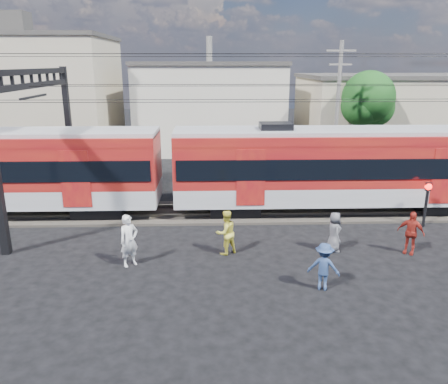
{
  "coord_description": "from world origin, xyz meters",
  "views": [
    {
      "loc": [
        -2.0,
        -12.49,
        7.16
      ],
      "look_at": [
        -1.44,
        5.0,
        1.99
      ],
      "focal_mm": 35.0,
      "sensor_mm": 36.0,
      "label": 1
    }
  ],
  "objects": [
    {
      "name": "pedestrian_d",
      "position": [
        5.75,
        3.03,
        0.86
      ],
      "size": [
        1.06,
        0.93,
        1.72
      ],
      "primitive_type": "imported",
      "rotation": [
        0.0,
        0.0,
        -0.63
      ],
      "color": "maroon",
      "rests_on": "ground"
    },
    {
      "name": "catenary",
      "position": [
        -8.65,
        8.0,
        5.14
      ],
      "size": [
        70.0,
        9.3,
        7.52
      ],
      "color": "black",
      "rests_on": "ground"
    },
    {
      "name": "commuter_train",
      "position": [
        4.51,
        8.0,
        2.4
      ],
      "size": [
        50.3,
        3.08,
        4.17
      ],
      "color": "black",
      "rests_on": "ground"
    },
    {
      "name": "rail_far",
      "position": [
        0.0,
        8.75,
        0.18
      ],
      "size": [
        70.0,
        0.12,
        0.12
      ],
      "primitive_type": "cube",
      "color": "#59544C",
      "rests_on": "track_bed"
    },
    {
      "name": "tree_near",
      "position": [
        9.19,
        18.09,
        4.66
      ],
      "size": [
        3.82,
        3.64,
        6.72
      ],
      "color": "#382619",
      "rests_on": "ground"
    },
    {
      "name": "crossing_signal",
      "position": [
        7.68,
        5.85,
        1.45
      ],
      "size": [
        0.3,
        0.3,
        2.09
      ],
      "color": "black",
      "rests_on": "ground"
    },
    {
      "name": "pedestrian_b",
      "position": [
        -1.42,
        3.22,
        0.88
      ],
      "size": [
        1.08,
        1.02,
        1.77
      ],
      "primitive_type": "imported",
      "rotation": [
        0.0,
        0.0,
        3.68
      ],
      "color": "#D4CB42",
      "rests_on": "ground"
    },
    {
      "name": "building_midwest",
      "position": [
        -2.0,
        27.0,
        3.66
      ],
      "size": [
        12.24,
        12.24,
        7.3
      ],
      "color": "#B9B3A2",
      "rests_on": "ground"
    },
    {
      "name": "utility_pole_mid",
      "position": [
        6.0,
        15.0,
        4.53
      ],
      "size": [
        1.8,
        0.24,
        8.5
      ],
      "color": "slate",
      "rests_on": "ground"
    },
    {
      "name": "ground",
      "position": [
        0.0,
        0.0,
        0.0
      ],
      "size": [
        120.0,
        120.0,
        0.0
      ],
      "primitive_type": "plane",
      "color": "black",
      "rests_on": "ground"
    },
    {
      "name": "building_mideast",
      "position": [
        14.0,
        24.0,
        3.16
      ],
      "size": [
        16.32,
        10.2,
        6.3
      ],
      "color": "tan",
      "rests_on": "ground"
    },
    {
      "name": "pedestrian_e",
      "position": [
        2.83,
        3.31,
        0.81
      ],
      "size": [
        0.57,
        0.83,
        1.62
      ],
      "primitive_type": "imported",
      "rotation": [
        0.0,
        0.0,
        1.65
      ],
      "color": "#525157",
      "rests_on": "ground"
    },
    {
      "name": "pedestrian_a",
      "position": [
        -4.98,
        2.31,
        0.97
      ],
      "size": [
        0.85,
        0.81,
        1.95
      ],
      "primitive_type": "imported",
      "rotation": [
        0.0,
        0.0,
        0.67
      ],
      "color": "silver",
      "rests_on": "ground"
    },
    {
      "name": "building_west",
      "position": [
        -17.0,
        24.0,
        4.66
      ],
      "size": [
        14.28,
        10.2,
        9.3
      ],
      "color": "tan",
      "rests_on": "ground"
    },
    {
      "name": "rail_near",
      "position": [
        0.0,
        7.25,
        0.18
      ],
      "size": [
        70.0,
        0.12,
        0.12
      ],
      "primitive_type": "cube",
      "color": "#59544C",
      "rests_on": "track_bed"
    },
    {
      "name": "pedestrian_c",
      "position": [
        1.67,
        0.32,
        0.81
      ],
      "size": [
        1.18,
        0.91,
        1.61
      ],
      "primitive_type": "imported",
      "rotation": [
        0.0,
        0.0,
        2.81
      ],
      "color": "navy",
      "rests_on": "ground"
    },
    {
      "name": "track_bed",
      "position": [
        0.0,
        8.0,
        0.06
      ],
      "size": [
        70.0,
        3.4,
        0.12
      ],
      "primitive_type": "cube",
      "color": "#2D2823",
      "rests_on": "ground"
    }
  ]
}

